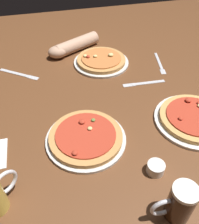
% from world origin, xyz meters
% --- Properties ---
extents(ground_plane, '(2.40, 2.40, 0.03)m').
position_xyz_m(ground_plane, '(0.00, 0.00, -0.01)').
color(ground_plane, brown).
extents(pizza_plate_near, '(0.32, 0.32, 0.05)m').
position_xyz_m(pizza_plate_near, '(0.36, -0.13, 0.02)').
color(pizza_plate_near, silver).
rests_on(pizza_plate_near, ground_plane).
extents(pizza_plate_far, '(0.29, 0.29, 0.05)m').
position_xyz_m(pizza_plate_far, '(0.11, 0.39, 0.02)').
color(pizza_plate_far, silver).
rests_on(pizza_plate_far, ground_plane).
extents(pizza_plate_side, '(0.30, 0.30, 0.05)m').
position_xyz_m(pizza_plate_side, '(-0.08, -0.12, 0.02)').
color(pizza_plate_side, silver).
rests_on(pizza_plate_side, ground_plane).
extents(beer_mug_dark, '(0.13, 0.07, 0.13)m').
position_xyz_m(beer_mug_dark, '(0.11, -0.46, 0.07)').
color(beer_mug_dark, black).
rests_on(beer_mug_dark, ground_plane).
extents(ramekin_sauce, '(0.06, 0.06, 0.04)m').
position_xyz_m(ramekin_sauce, '(0.12, -0.31, 0.02)').
color(ramekin_sauce, silver).
rests_on(ramekin_sauce, ground_plane).
extents(knife_right, '(0.20, 0.15, 0.01)m').
position_xyz_m(knife_right, '(-0.32, 0.39, 0.00)').
color(knife_right, silver).
rests_on(knife_right, ground_plane).
extents(fork_spare, '(0.06, 0.21, 0.01)m').
position_xyz_m(fork_spare, '(0.41, 0.31, 0.00)').
color(fork_spare, silver).
rests_on(fork_spare, ground_plane).
extents(knife_spare, '(0.21, 0.03, 0.01)m').
position_xyz_m(knife_spare, '(0.26, 0.17, 0.00)').
color(knife_spare, silver).
rests_on(knife_spare, ground_plane).
extents(diner_arm, '(0.31, 0.20, 0.07)m').
position_xyz_m(diner_arm, '(-0.02, 0.55, 0.04)').
color(diner_arm, tan).
rests_on(diner_arm, ground_plane).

